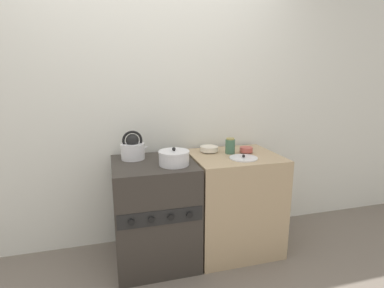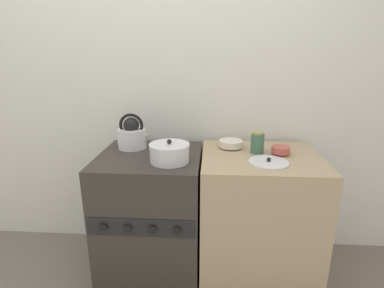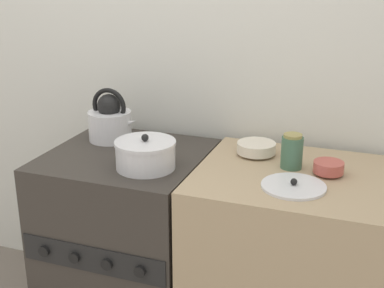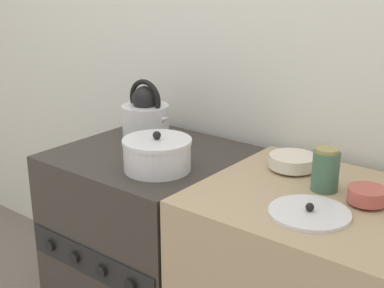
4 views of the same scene
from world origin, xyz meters
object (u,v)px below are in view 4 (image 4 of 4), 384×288
object	(u,v)px
cooking_pot	(157,154)
loose_pot_lid	(309,212)
stove	(152,252)
kettle	(146,115)
storage_jar	(326,170)
small_ceramic_bowl	(367,195)
enamel_bowl	(293,161)

from	to	relation	value
cooking_pot	loose_pot_lid	xyz separation A→B (m)	(0.57, -0.01, -0.04)
cooking_pot	stove	bearing A→B (deg)	142.18
kettle	storage_jar	world-z (taller)	kettle
cooking_pot	loose_pot_lid	bearing A→B (deg)	-0.83
stove	small_ceramic_bowl	distance (m)	0.94
enamel_bowl	loose_pot_lid	distance (m)	0.34
stove	storage_jar	distance (m)	0.84
small_ceramic_bowl	kettle	bearing A→B (deg)	174.15
kettle	cooking_pot	bearing A→B (deg)	-41.21
storage_jar	small_ceramic_bowl	bearing A→B (deg)	-8.74
cooking_pot	storage_jar	distance (m)	0.56
cooking_pot	storage_jar	bearing A→B (deg)	18.14
cooking_pot	loose_pot_lid	world-z (taller)	cooking_pot
kettle	small_ceramic_bowl	xyz separation A→B (m)	(0.96, -0.10, -0.05)
cooking_pot	storage_jar	world-z (taller)	storage_jar
stove	storage_jar	size ratio (longest dim) A/B	6.30
stove	loose_pot_lid	xyz separation A→B (m)	(0.71, -0.12, 0.44)
enamel_bowl	storage_jar	distance (m)	0.19
storage_jar	kettle	bearing A→B (deg)	174.66
loose_pot_lid	cooking_pot	bearing A→B (deg)	179.17
storage_jar	loose_pot_lid	bearing A→B (deg)	-77.00
small_ceramic_bowl	storage_jar	bearing A→B (deg)	171.26
stove	loose_pot_lid	size ratio (longest dim) A/B	3.72
enamel_bowl	small_ceramic_bowl	xyz separation A→B (m)	(0.30, -0.11, -0.00)
stove	small_ceramic_bowl	xyz separation A→B (m)	(0.81, 0.04, 0.46)
kettle	storage_jar	xyz separation A→B (m)	(0.81, -0.08, -0.01)
stove	storage_jar	world-z (taller)	storage_jar
kettle	loose_pot_lid	distance (m)	0.90
enamel_bowl	storage_jar	xyz separation A→B (m)	(0.16, -0.09, 0.04)
loose_pot_lid	enamel_bowl	bearing A→B (deg)	126.31
kettle	loose_pot_lid	xyz separation A→B (m)	(0.86, -0.26, -0.07)
storage_jar	cooking_pot	bearing A→B (deg)	-161.86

